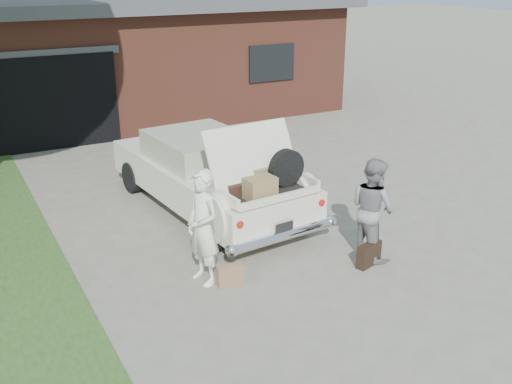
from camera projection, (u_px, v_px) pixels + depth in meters
name	position (u px, v px, depth m)	size (l,w,h in m)	color
ground	(276.00, 278.00, 8.47)	(90.00, 90.00, 0.00)	gray
house	(110.00, 53.00, 17.72)	(12.80, 7.80, 3.30)	brown
sedan	(208.00, 173.00, 10.59)	(2.20, 4.81, 1.84)	silver
woman_left	(203.00, 228.00, 8.09)	(0.60, 0.39, 1.64)	white
woman_right	(372.00, 208.00, 8.84)	(0.75, 0.59, 1.55)	gray
suitcase_left	(231.00, 275.00, 8.23)	(0.38, 0.12, 0.29)	#936B4A
suitcase_right	(369.00, 254.00, 8.77)	(0.45, 0.14, 0.35)	black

